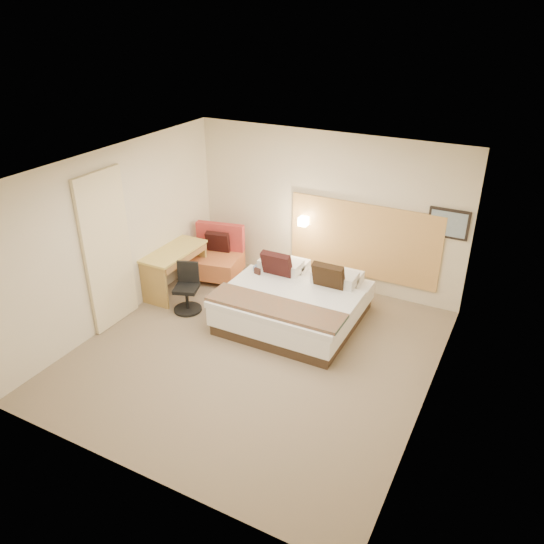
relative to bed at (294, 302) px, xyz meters
The scene contains 20 objects.
floor 1.12m from the bed, 95.86° to the right, with size 4.80×5.00×0.02m, color #7A6852.
ceiling 2.62m from the bed, 95.86° to the right, with size 4.80×5.00×0.02m, color silver.
wall_back 1.78m from the bed, 94.31° to the left, with size 4.80×0.02×2.70m, color beige.
wall_front 3.72m from the bed, 91.75° to the right, with size 4.80×0.02×2.70m, color beige.
wall_left 2.92m from the bed, 157.12° to the right, with size 0.02×5.00×2.70m, color beige.
wall_right 2.73m from the bed, 24.80° to the right, with size 0.02×5.00×2.70m, color beige.
headboard_panel 1.65m from the bed, 67.22° to the left, with size 2.60×0.04×1.30m, color tan.
art_frame 2.65m from the bed, 36.56° to the left, with size 0.62×0.03×0.47m, color black.
art_canvas 2.64m from the bed, 36.17° to the left, with size 0.54×0.01×0.39m, color gray.
lamp_arm 1.65m from the bed, 108.70° to the left, with size 0.02×0.02×0.12m, color silver.
lamp_shade 1.61m from the bed, 109.50° to the left, with size 0.15×0.15×0.15m, color #FFEDC6.
curtain 2.94m from the bed, 151.99° to the right, with size 0.06×0.90×2.42m, color beige.
bottle_a 0.92m from the bed, 163.98° to the left, with size 0.05×0.05×0.17m, color #86A0D0.
bottle_b 0.93m from the bed, 160.48° to the left, with size 0.05×0.05×0.17m, color #829FC9.
menu_folder 0.81m from the bed, 167.84° to the left, with size 0.11×0.04×0.19m, color #391D17.
bed is the anchor object (origin of this frame).
lounge_chair 2.04m from the bed, 159.51° to the left, with size 1.04×0.95×0.95m.
side_table 0.85m from the bed, 164.37° to the left, with size 0.52×0.52×0.48m.
desk 2.24m from the bed, behind, with size 0.59×1.25×0.78m.
desk_chair 1.76m from the bed, 163.40° to the right, with size 0.58×0.58×0.81m.
Camera 1 is at (3.12, -5.46, 4.51)m, focal length 35.00 mm.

